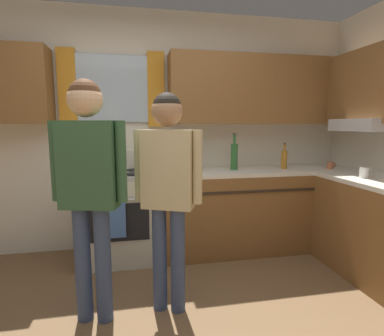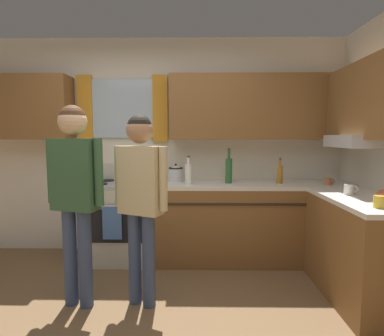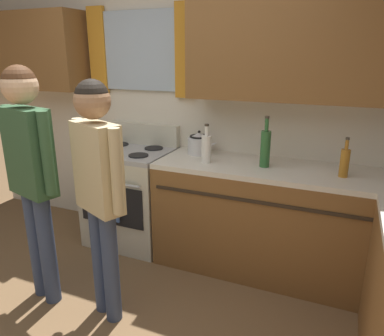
{
  "view_description": "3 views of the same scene",
  "coord_description": "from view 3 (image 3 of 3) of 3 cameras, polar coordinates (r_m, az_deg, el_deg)",
  "views": [
    {
      "loc": [
        -0.16,
        -1.56,
        1.38
      ],
      "look_at": [
        0.33,
        0.98,
        1.01
      ],
      "focal_mm": 28.26,
      "sensor_mm": 36.0,
      "label": 1
    },
    {
      "loc": [
        0.53,
        -1.96,
        1.42
      ],
      "look_at": [
        0.49,
        0.95,
        1.13
      ],
      "focal_mm": 28.94,
      "sensor_mm": 36.0,
      "label": 2
    },
    {
      "loc": [
        1.45,
        -1.19,
        1.74
      ],
      "look_at": [
        0.52,
        0.99,
        0.99
      ],
      "focal_mm": 34.19,
      "sensor_mm": 36.0,
      "label": 3
    }
  ],
  "objects": [
    {
      "name": "kitchen_counter_run",
      "position": [
        2.76,
        20.72,
        -11.68
      ],
      "size": [
        2.25,
        1.75,
        0.9
      ],
      "color": "brown",
      "rests_on": "ground"
    },
    {
      "name": "adult_in_plaid",
      "position": [
        2.34,
        -14.41,
        -1.35
      ],
      "size": [
        0.46,
        0.28,
        1.6
      ],
      "color": "#38476B",
      "rests_on": "ground"
    },
    {
      "name": "adult_left",
      "position": [
        2.66,
        -23.94,
        0.99
      ],
      "size": [
        0.5,
        0.25,
        1.68
      ],
      "color": "#38476B",
      "rests_on": "ground"
    },
    {
      "name": "stovetop_kettle",
      "position": [
        3.18,
        1.15,
        3.91
      ],
      "size": [
        0.27,
        0.2,
        0.21
      ],
      "color": "silver",
      "rests_on": "kitchen_counter_run"
    },
    {
      "name": "stove_oven",
      "position": [
        3.51,
        -9.48,
        -4.06
      ],
      "size": [
        0.75,
        0.67,
        1.1
      ],
      "color": "beige",
      "rests_on": "ground"
    },
    {
      "name": "bottle_wine_green",
      "position": [
        2.85,
        11.37,
        3.14
      ],
      "size": [
        0.08,
        0.08,
        0.39
      ],
      "color": "#2D6633",
      "rests_on": "kitchen_counter_run"
    },
    {
      "name": "bottle_milk_white",
      "position": [
        2.92,
        2.27,
        3.14
      ],
      "size": [
        0.08,
        0.08,
        0.31
      ],
      "color": "white",
      "rests_on": "kitchen_counter_run"
    },
    {
      "name": "bottle_oil_amber",
      "position": [
        2.79,
        22.7,
        0.86
      ],
      "size": [
        0.06,
        0.06,
        0.29
      ],
      "color": "#B27223",
      "rests_on": "kitchen_counter_run"
    },
    {
      "name": "back_wall_unit",
      "position": [
        3.33,
        -1.94,
        13.11
      ],
      "size": [
        4.6,
        0.42,
        2.6
      ],
      "color": "silver",
      "rests_on": "ground"
    }
  ]
}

